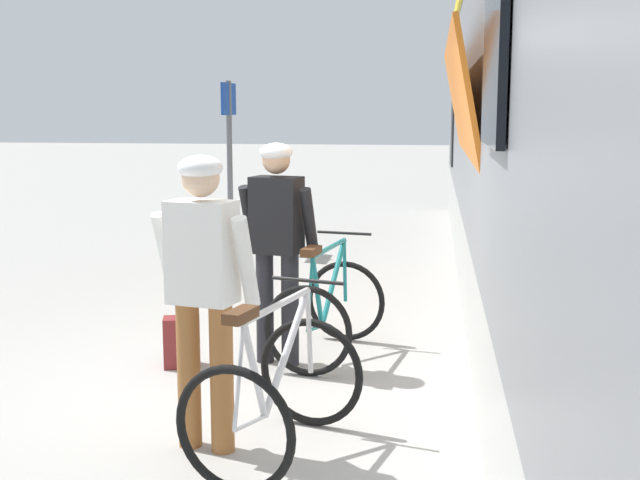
% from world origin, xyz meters
% --- Properties ---
extents(ground_plane, '(80.00, 80.00, 0.00)m').
position_xyz_m(ground_plane, '(0.00, 0.00, 0.00)').
color(ground_plane, '#A09E99').
extents(cyclist_near_in_dark, '(0.65, 0.40, 1.76)m').
position_xyz_m(cyclist_near_in_dark, '(0.17, 0.71, 1.05)').
color(cyclist_near_in_dark, '#232328').
rests_on(cyclist_near_in_dark, ground).
extents(cyclist_far_in_white, '(0.65, 0.39, 1.76)m').
position_xyz_m(cyclist_far_in_white, '(0.06, -0.97, 1.05)').
color(cyclist_far_in_white, '#935B2D').
rests_on(cyclist_far_in_white, ground).
extents(bicycle_near_teal, '(0.89, 1.18, 0.99)m').
position_xyz_m(bicycle_near_teal, '(0.55, 0.92, 0.40)').
color(bicycle_near_teal, black).
rests_on(bicycle_near_teal, ground).
extents(bicycle_far_silver, '(0.96, 1.21, 0.99)m').
position_xyz_m(bicycle_far_silver, '(0.50, -1.04, 0.40)').
color(bicycle_far_silver, black).
rests_on(bicycle_far_silver, ground).
extents(backpack_on_platform, '(0.32, 0.25, 0.40)m').
position_xyz_m(backpack_on_platform, '(-0.56, 0.52, 0.20)').
color(backpack_on_platform, maroon).
rests_on(backpack_on_platform, ground).
extents(platform_sign_post, '(0.08, 0.70, 2.40)m').
position_xyz_m(platform_sign_post, '(-1.47, 5.71, 1.62)').
color(platform_sign_post, '#595B60').
rests_on(platform_sign_post, ground).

